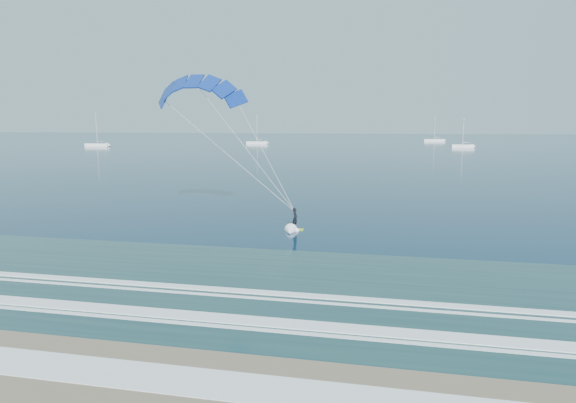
# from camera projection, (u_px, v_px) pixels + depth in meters

# --- Properties ---
(ground) EXTENTS (900.00, 900.00, 0.00)m
(ground) POSITION_uv_depth(u_px,v_px,m) (207.00, 378.00, 18.49)
(ground) COLOR #072843
(ground) RESTS_ON ground
(kitesurfer_rig) EXTENTS (14.22, 4.47, 14.17)m
(kitesurfer_rig) POSITION_uv_depth(u_px,v_px,m) (239.00, 140.00, 42.94)
(kitesurfer_rig) COLOR #97C817
(kitesurfer_rig) RESTS_ON ground
(sailboat_0) EXTENTS (9.95, 2.40, 13.36)m
(sailboat_0) POSITION_uv_depth(u_px,v_px,m) (97.00, 145.00, 203.88)
(sailboat_0) COLOR silver
(sailboat_0) RESTS_ON ground
(sailboat_1) EXTENTS (9.32, 2.40, 12.71)m
(sailboat_1) POSITION_uv_depth(u_px,v_px,m) (257.00, 143.00, 227.23)
(sailboat_1) COLOR silver
(sailboat_1) RESTS_ON ground
(sailboat_2) EXTENTS (7.94, 2.40, 11.13)m
(sailboat_2) POSITION_uv_depth(u_px,v_px,m) (463.00, 146.00, 193.99)
(sailboat_2) COLOR silver
(sailboat_2) RESTS_ON ground
(sailboat_3) EXTENTS (9.98, 2.40, 13.39)m
(sailboat_3) POSITION_uv_depth(u_px,v_px,m) (434.00, 140.00, 260.35)
(sailboat_3) COLOR silver
(sailboat_3) RESTS_ON ground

